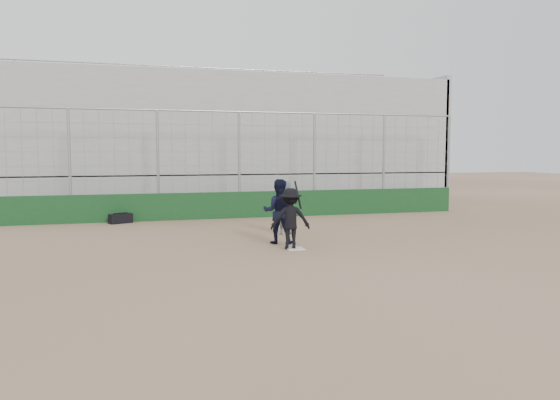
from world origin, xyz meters
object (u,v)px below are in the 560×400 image
object	(u,v)px
umpire	(285,210)
equipment_bag	(121,218)
catcher_crouched	(279,222)
batter_at_plate	(290,219)

from	to	relation	value
umpire	equipment_bag	xyz separation A→B (m)	(-4.82, 4.08, -0.56)
catcher_crouched	umpire	bearing A→B (deg)	67.26
catcher_crouched	equipment_bag	distance (m)	7.02
umpire	batter_at_plate	bearing A→B (deg)	76.12
batter_at_plate	equipment_bag	size ratio (longest dim) A/B	2.05
batter_at_plate	catcher_crouched	world-z (taller)	batter_at_plate
umpire	equipment_bag	size ratio (longest dim) A/B	1.71
batter_at_plate	umpire	distance (m)	2.48
batter_at_plate	umpire	world-z (taller)	batter_at_plate
catcher_crouched	umpire	world-z (taller)	umpire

